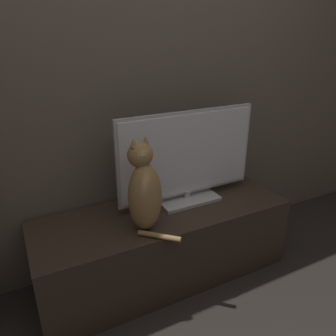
# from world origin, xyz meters

# --- Properties ---
(wall_back) EXTENTS (4.80, 0.05, 2.60)m
(wall_back) POSITION_xyz_m (0.00, 1.22, 1.30)
(wall_back) COLOR #60564C
(wall_back) RESTS_ON ground_plane
(tv_stand) EXTENTS (1.53, 0.52, 0.46)m
(tv_stand) POSITION_xyz_m (0.00, 0.92, 0.23)
(tv_stand) COLOR #33281E
(tv_stand) RESTS_ON ground_plane
(tv) EXTENTS (0.90, 0.23, 0.57)m
(tv) POSITION_xyz_m (0.20, 0.99, 0.74)
(tv) COLOR #B7B7BC
(tv) RESTS_ON tv_stand
(cat) EXTENTS (0.22, 0.31, 0.51)m
(cat) POSITION_xyz_m (-0.17, 0.81, 0.69)
(cat) COLOR #997547
(cat) RESTS_ON tv_stand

